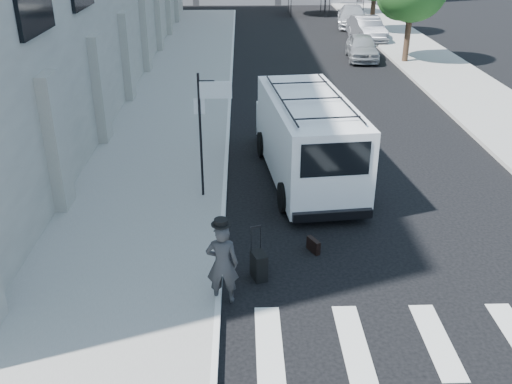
{
  "coord_description": "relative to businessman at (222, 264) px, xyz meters",
  "views": [
    {
      "loc": [
        -1.46,
        -11.47,
        7.24
      ],
      "look_at": [
        -1.15,
        0.93,
        1.3
      ],
      "focal_mm": 40.0,
      "sensor_mm": 36.0,
      "label": 1
    }
  ],
  "objects": [
    {
      "name": "parked_car_a",
      "position": [
        7.29,
        22.69,
        -0.21
      ],
      "size": [
        2.0,
        4.24,
        1.4
      ],
      "primitive_type": "imported",
      "rotation": [
        0.0,
        0.0,
        -0.09
      ],
      "color": "#979A9E",
      "rests_on": "ground"
    },
    {
      "name": "sidewalk_left",
      "position": [
        -2.35,
        17.63,
        -0.84
      ],
      "size": [
        4.5,
        48.0,
        0.15
      ],
      "primitive_type": "cube",
      "color": "gray",
      "rests_on": "ground"
    },
    {
      "name": "parked_car_c",
      "position": [
        8.7,
        33.83,
        -0.17
      ],
      "size": [
        2.77,
        5.36,
        1.48
      ],
      "primitive_type": "imported",
      "rotation": [
        0.0,
        0.0,
        -0.14
      ],
      "color": "#ACAEB4",
      "rests_on": "ground"
    },
    {
      "name": "briefcase",
      "position": [
        2.12,
        1.92,
        -0.74
      ],
      "size": [
        0.3,
        0.45,
        0.34
      ],
      "primitive_type": "cube",
      "rotation": [
        0.0,
        0.0,
        0.46
      ],
      "color": "black",
      "rests_on": "ground"
    },
    {
      "name": "suitcase",
      "position": [
        0.77,
        0.83,
        -0.59
      ],
      "size": [
        0.4,
        0.51,
        1.22
      ],
      "rotation": [
        0.0,
        0.0,
        0.33
      ],
      "color": "black",
      "rests_on": "ground"
    },
    {
      "name": "cargo_van",
      "position": [
        2.38,
        6.36,
        0.39
      ],
      "size": [
        2.94,
        6.94,
        2.52
      ],
      "rotation": [
        0.0,
        0.0,
        0.11
      ],
      "color": "white",
      "rests_on": "ground"
    },
    {
      "name": "ground",
      "position": [
        1.9,
        1.63,
        -0.91
      ],
      "size": [
        120.0,
        120.0,
        0.0
      ],
      "primitive_type": "plane",
      "color": "black",
      "rests_on": "ground"
    },
    {
      "name": "parked_car_b",
      "position": [
        8.7,
        28.4,
        -0.15
      ],
      "size": [
        2.0,
        4.75,
        1.53
      ],
      "primitive_type": "imported",
      "rotation": [
        0.0,
        0.0,
        0.08
      ],
      "color": "slate",
      "rests_on": "ground"
    },
    {
      "name": "businessman",
      "position": [
        0.0,
        0.0,
        0.0
      ],
      "size": [
        0.68,
        0.46,
        1.82
      ],
      "primitive_type": "imported",
      "rotation": [
        0.0,
        0.0,
        3.1
      ],
      "color": "#313133",
      "rests_on": "ground"
    },
    {
      "name": "sidewalk_right",
      "position": [
        10.9,
        21.63,
        -0.84
      ],
      "size": [
        4.0,
        56.0,
        0.15
      ],
      "primitive_type": "cube",
      "color": "gray",
      "rests_on": "ground"
    },
    {
      "name": "sign_pole",
      "position": [
        -0.46,
        4.83,
        1.74
      ],
      "size": [
        1.03,
        0.07,
        3.5
      ],
      "color": "black",
      "rests_on": "sidewalk_left"
    }
  ]
}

